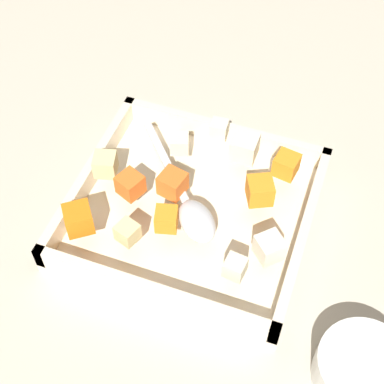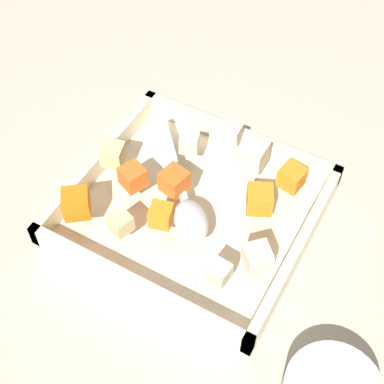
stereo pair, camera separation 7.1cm
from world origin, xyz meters
name	(u,v)px [view 2 (the right image)]	position (x,y,z in m)	size (l,w,h in m)	color
ground_plane	(188,206)	(0.00, 0.00, 0.00)	(4.00, 4.00, 0.00)	#BCB29E
baking_dish	(192,212)	(-0.01, 0.01, 0.01)	(0.30, 0.28, 0.05)	beige
carrot_chunk_far_right	(174,181)	(0.01, 0.01, 0.06)	(0.03, 0.03, 0.03)	orange
carrot_chunk_near_spoon	(162,216)	(0.00, 0.06, 0.06)	(0.03, 0.03, 0.03)	orange
carrot_chunk_corner_sw	(292,177)	(-0.11, -0.06, 0.06)	(0.03, 0.03, 0.03)	orange
carrot_chunk_far_left	(76,203)	(0.10, 0.10, 0.06)	(0.03, 0.03, 0.03)	orange
carrot_chunk_rim_edge	(260,199)	(-0.09, -0.01, 0.06)	(0.03, 0.03, 0.03)	orange
carrot_chunk_near_left	(133,177)	(0.06, 0.03, 0.06)	(0.03, 0.03, 0.03)	orange
potato_chunk_corner_nw	(113,154)	(0.10, 0.01, 0.06)	(0.03, 0.03, 0.03)	#E0CC89
potato_chunk_heap_top	(121,223)	(0.04, 0.10, 0.06)	(0.02, 0.02, 0.02)	#E0CC89
potato_chunk_under_handle	(219,272)	(-0.10, 0.10, 0.06)	(0.02, 0.02, 0.02)	beige
potato_chunk_front_center	(189,142)	(0.03, -0.05, 0.06)	(0.02, 0.02, 0.02)	beige
potato_chunk_center	(253,154)	(-0.05, -0.07, 0.06)	(0.03, 0.03, 0.03)	beige
potato_chunk_mid_left	(232,133)	(-0.01, -0.10, 0.06)	(0.02, 0.02, 0.02)	beige
parsnip_chunk_corner_ne	(257,258)	(-0.13, 0.06, 0.06)	(0.03, 0.03, 0.03)	silver
serving_spoon	(188,213)	(-0.03, 0.04, 0.05)	(0.16, 0.18, 0.02)	silver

